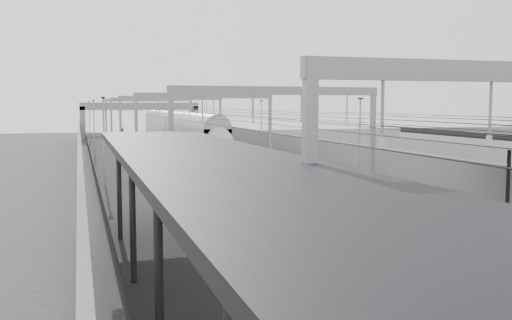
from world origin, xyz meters
TOP-DOWN VIEW (x-y plane):
  - platform_left at (-8.00, 45.00)m, footprint 4.00×120.00m
  - platform_right at (8.00, 45.00)m, footprint 4.00×120.00m
  - tracks at (0.00, 45.00)m, footprint 11.40×140.00m
  - overhead_line at (0.00, 51.62)m, footprint 13.00×140.00m
  - canopy_left at (-8.02, 2.99)m, footprint 4.40×30.00m
  - overbridge at (0.00, 100.00)m, footprint 22.00×2.20m
  - wall_left at (-11.20, 45.00)m, footprint 0.30×120.00m
  - wall_right at (11.20, 45.00)m, footprint 0.30×120.00m
  - train at (1.50, 64.85)m, footprint 2.84×51.72m
  - signal_green at (-5.20, 74.65)m, footprint 0.32×0.32m
  - signal_red_near at (3.20, 73.38)m, footprint 0.32×0.32m
  - signal_red_far at (5.40, 72.31)m, footprint 0.32×0.32m

SIDE VIEW (x-z plane):
  - tracks at x=0.00m, z-range -0.05..0.15m
  - platform_left at x=-8.00m, z-range 0.00..1.00m
  - platform_right at x=8.00m, z-range 0.00..1.00m
  - wall_left at x=-11.20m, z-range 0.00..3.20m
  - wall_right at x=11.20m, z-range 0.00..3.20m
  - train at x=1.50m, z-range -0.05..4.43m
  - signal_green at x=-5.20m, z-range 0.68..4.15m
  - signal_red_near at x=3.20m, z-range 0.68..4.15m
  - signal_red_far at x=5.40m, z-range 0.68..4.15m
  - canopy_left at x=-8.02m, z-range 2.97..7.21m
  - overbridge at x=0.00m, z-range 1.86..8.76m
  - overhead_line at x=0.00m, z-range 2.84..9.44m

